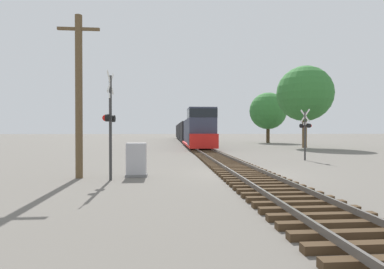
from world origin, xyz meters
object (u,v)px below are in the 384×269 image
(crossing_signal_near, at_px, (110,120))
(tree_far_right, at_px, (305,94))
(freight_train, at_px, (187,132))
(crossing_signal_far, at_px, (305,129))
(tree_mid_background, at_px, (268,111))
(utility_pole, at_px, (79,94))
(relay_cabinet, at_px, (136,160))

(crossing_signal_near, distance_m, tree_far_right, 30.32)
(freight_train, distance_m, crossing_signal_far, 38.54)
(crossing_signal_far, xyz_separation_m, tree_mid_background, (7.72, 30.72, 3.36))
(crossing_signal_near, bearing_deg, tree_mid_background, 157.83)
(utility_pole, distance_m, tree_far_right, 30.63)
(tree_far_right, bearing_deg, relay_cabinet, -129.45)
(crossing_signal_near, distance_m, relay_cabinet, 2.22)
(relay_cabinet, bearing_deg, freight_train, 83.65)
(relay_cabinet, distance_m, utility_pole, 3.82)
(freight_train, distance_m, crossing_signal_near, 46.10)
(utility_pole, bearing_deg, tree_far_right, 47.24)
(relay_cabinet, xyz_separation_m, tree_mid_background, (18.80, 37.47, 4.82))
(crossing_signal_far, height_order, utility_pole, utility_pole)
(relay_cabinet, distance_m, tree_mid_background, 42.19)
(crossing_signal_far, height_order, relay_cabinet, crossing_signal_far)
(tree_far_right, bearing_deg, tree_mid_background, 87.90)
(crossing_signal_far, relative_size, tree_far_right, 0.36)
(crossing_signal_near, height_order, tree_far_right, tree_far_right)
(freight_train, xyz_separation_m, crossing_signal_near, (-5.99, -45.70, 0.57))
(relay_cabinet, relative_size, tree_far_right, 0.15)
(freight_train, xyz_separation_m, crossing_signal_far, (6.09, -38.06, 0.27))
(crossing_signal_near, relative_size, relay_cabinet, 2.99)
(relay_cabinet, bearing_deg, tree_mid_background, 63.36)
(freight_train, relative_size, tree_mid_background, 6.80)
(freight_train, xyz_separation_m, utility_pole, (-7.45, -45.02, 1.73))
(freight_train, distance_m, relay_cabinet, 45.10)
(tree_mid_background, bearing_deg, relay_cabinet, -116.64)
(crossing_signal_near, height_order, relay_cabinet, crossing_signal_near)
(crossing_signal_far, distance_m, utility_pole, 15.29)
(tree_far_right, xyz_separation_m, tree_mid_background, (0.56, 15.30, -1.10))
(crossing_signal_near, height_order, crossing_signal_far, crossing_signal_near)
(freight_train, relative_size, crossing_signal_near, 13.16)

